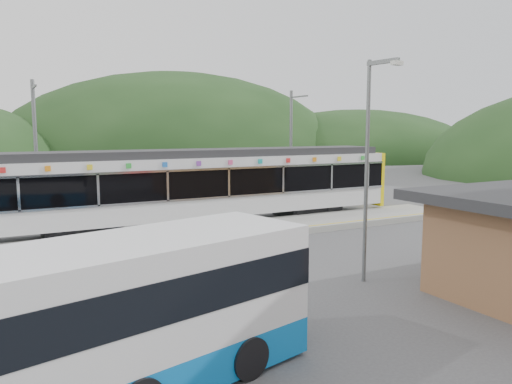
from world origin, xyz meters
name	(u,v)px	position (x,y,z in m)	size (l,w,h in m)	color
ground	(256,251)	(0.00, 0.00, 0.00)	(120.00, 120.00, 0.00)	#4C4C4F
hills	(310,217)	(6.19, 5.29, 0.00)	(146.00, 149.00, 26.00)	#1E3D19
platform	(221,232)	(0.00, 3.30, 0.15)	(26.00, 3.20, 0.30)	#9E9E99
yellow_line	(234,234)	(0.00, 2.00, 0.30)	(26.00, 0.10, 0.01)	yellow
train	(207,184)	(0.49, 6.00, 2.06)	(20.44, 3.01, 3.74)	black
catenary_mast_west	(36,153)	(-7.00, 8.56, 3.65)	(0.18, 1.80, 7.00)	slate
catenary_mast_east	(291,148)	(7.00, 8.56, 3.65)	(0.18, 1.80, 7.00)	slate
bus	(34,346)	(-8.53, -8.51, 1.34)	(10.46, 4.70, 2.78)	blue
lamp_post	(370,153)	(1.16, -5.11, 4.02)	(0.37, 1.19, 6.77)	slate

